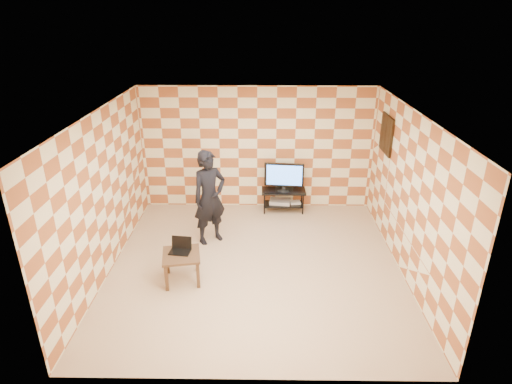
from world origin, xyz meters
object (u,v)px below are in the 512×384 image
(tv_stand, at_px, (283,196))
(person, at_px, (210,198))
(tv, at_px, (284,176))
(side_table, at_px, (181,259))

(tv_stand, bearing_deg, person, -137.62)
(tv, bearing_deg, person, -137.69)
(tv_stand, height_order, side_table, same)
(tv_stand, bearing_deg, side_table, -123.91)
(tv_stand, distance_m, tv, 0.48)
(tv, bearing_deg, side_table, -123.95)
(tv_stand, xyz_separation_m, person, (-1.45, -1.33, 0.54))
(tv_stand, relative_size, person, 0.52)
(side_table, distance_m, person, 1.45)
(side_table, bearing_deg, tv_stand, 56.09)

